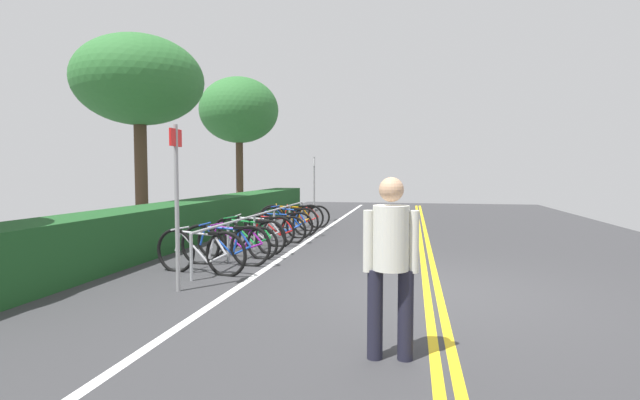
{
  "coord_description": "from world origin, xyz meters",
  "views": [
    {
      "loc": [
        -6.72,
        0.3,
        1.68
      ],
      "look_at": [
        3.83,
        2.37,
        1.02
      ],
      "focal_mm": 26.41,
      "sensor_mm": 36.0,
      "label": 1
    }
  ],
  "objects_px": {
    "bicycle_0": "(200,252)",
    "bicycle_2": "(237,241)",
    "bicycle_5": "(275,229)",
    "bicycle_7": "(289,221)",
    "bicycle_9": "(301,217)",
    "bicycle_8": "(292,218)",
    "bicycle_6": "(281,225)",
    "tree_far_right": "(239,111)",
    "bicycle_1": "(225,245)",
    "sign_post_far": "(314,183)",
    "sign_post_near": "(177,192)",
    "pedestrian": "(391,256)",
    "bicycle_4": "(256,231)",
    "bike_rack": "(265,219)",
    "bicycle_3": "(248,235)",
    "tree_mid": "(139,82)"
  },
  "relations": [
    {
      "from": "bicycle_5",
      "to": "bicycle_9",
      "type": "distance_m",
      "value": 2.84
    },
    {
      "from": "bicycle_0",
      "to": "bicycle_5",
      "type": "height_order",
      "value": "bicycle_0"
    },
    {
      "from": "bicycle_7",
      "to": "pedestrian",
      "type": "distance_m",
      "value": 8.44
    },
    {
      "from": "bicycle_4",
      "to": "bicycle_9",
      "type": "xyz_separation_m",
      "value": [
        3.56,
        -0.18,
        -0.01
      ]
    },
    {
      "from": "bicycle_6",
      "to": "bicycle_9",
      "type": "height_order",
      "value": "bicycle_9"
    },
    {
      "from": "bicycle_6",
      "to": "tree_far_right",
      "type": "distance_m",
      "value": 8.31
    },
    {
      "from": "bicycle_8",
      "to": "bicycle_9",
      "type": "bearing_deg",
      "value": -6.52
    },
    {
      "from": "bicycle_0",
      "to": "sign_post_near",
      "type": "xyz_separation_m",
      "value": [
        -1.1,
        -0.19,
        1.03
      ]
    },
    {
      "from": "bicycle_5",
      "to": "tree_far_right",
      "type": "bearing_deg",
      "value": 26.54
    },
    {
      "from": "bike_rack",
      "to": "bicycle_3",
      "type": "relative_size",
      "value": 4.18
    },
    {
      "from": "bicycle_0",
      "to": "tree_far_right",
      "type": "distance_m",
      "value": 11.84
    },
    {
      "from": "bicycle_7",
      "to": "sign_post_far",
      "type": "height_order",
      "value": "sign_post_far"
    },
    {
      "from": "bicycle_1",
      "to": "bicycle_4",
      "type": "distance_m",
      "value": 2.12
    },
    {
      "from": "sign_post_far",
      "to": "tree_mid",
      "type": "height_order",
      "value": "tree_mid"
    },
    {
      "from": "bicycle_7",
      "to": "bicycle_9",
      "type": "xyz_separation_m",
      "value": [
        1.5,
        0.01,
        -0.03
      ]
    },
    {
      "from": "bike_rack",
      "to": "tree_mid",
      "type": "height_order",
      "value": "tree_mid"
    },
    {
      "from": "bicycle_1",
      "to": "bicycle_9",
      "type": "height_order",
      "value": "bicycle_1"
    },
    {
      "from": "bicycle_0",
      "to": "bicycle_2",
      "type": "distance_m",
      "value": 1.48
    },
    {
      "from": "bicycle_9",
      "to": "sign_post_far",
      "type": "relative_size",
      "value": 0.77
    },
    {
      "from": "bicycle_3",
      "to": "bicycle_7",
      "type": "relative_size",
      "value": 1.03
    },
    {
      "from": "bicycle_0",
      "to": "bicycle_6",
      "type": "bearing_deg",
      "value": -2.3
    },
    {
      "from": "bicycle_1",
      "to": "bicycle_3",
      "type": "relative_size",
      "value": 0.96
    },
    {
      "from": "bicycle_5",
      "to": "sign_post_far",
      "type": "xyz_separation_m",
      "value": [
        4.5,
        -0.02,
        0.98
      ]
    },
    {
      "from": "bicycle_0",
      "to": "bicycle_1",
      "type": "xyz_separation_m",
      "value": [
        0.74,
        -0.13,
        0.0
      ]
    },
    {
      "from": "bicycle_2",
      "to": "bicycle_8",
      "type": "relative_size",
      "value": 0.98
    },
    {
      "from": "bicycle_1",
      "to": "bicycle_6",
      "type": "xyz_separation_m",
      "value": [
        3.46,
        -0.04,
        -0.03
      ]
    },
    {
      "from": "bicycle_0",
      "to": "bicycle_5",
      "type": "bearing_deg",
      "value": -3.17
    },
    {
      "from": "bicycle_0",
      "to": "sign_post_far",
      "type": "height_order",
      "value": "sign_post_far"
    },
    {
      "from": "bicycle_4",
      "to": "bicycle_5",
      "type": "bearing_deg",
      "value": -15.91
    },
    {
      "from": "bicycle_6",
      "to": "bicycle_8",
      "type": "xyz_separation_m",
      "value": [
        1.42,
        0.08,
        0.04
      ]
    },
    {
      "from": "bicycle_7",
      "to": "sign_post_far",
      "type": "distance_m",
      "value": 3.3
    },
    {
      "from": "bicycle_1",
      "to": "bicycle_5",
      "type": "bearing_deg",
      "value": -1.4
    },
    {
      "from": "bicycle_4",
      "to": "tree_far_right",
      "type": "xyz_separation_m",
      "value": [
        7.87,
        3.37,
        3.72
      ]
    },
    {
      "from": "pedestrian",
      "to": "sign_post_far",
      "type": "relative_size",
      "value": 0.76
    },
    {
      "from": "bicycle_2",
      "to": "sign_post_far",
      "type": "distance_m",
      "value": 6.67
    },
    {
      "from": "bicycle_1",
      "to": "sign_post_far",
      "type": "xyz_separation_m",
      "value": [
        7.34,
        -0.09,
        0.94
      ]
    },
    {
      "from": "sign_post_near",
      "to": "sign_post_far",
      "type": "height_order",
      "value": "sign_post_near"
    },
    {
      "from": "bicycle_1",
      "to": "sign_post_near",
      "type": "height_order",
      "value": "sign_post_near"
    },
    {
      "from": "tree_mid",
      "to": "tree_far_right",
      "type": "xyz_separation_m",
      "value": [
        6.81,
        -0.1,
        0.11
      ]
    },
    {
      "from": "bicycle_8",
      "to": "sign_post_far",
      "type": "height_order",
      "value": "sign_post_far"
    },
    {
      "from": "bicycle_5",
      "to": "bicycle_6",
      "type": "distance_m",
      "value": 0.63
    },
    {
      "from": "bicycle_0",
      "to": "bicycle_3",
      "type": "relative_size",
      "value": 0.96
    },
    {
      "from": "bike_rack",
      "to": "bicycle_8",
      "type": "bearing_deg",
      "value": -0.07
    },
    {
      "from": "bicycle_2",
      "to": "sign_post_near",
      "type": "bearing_deg",
      "value": -177.18
    },
    {
      "from": "bicycle_1",
      "to": "pedestrian",
      "type": "distance_m",
      "value": 4.84
    },
    {
      "from": "bicycle_8",
      "to": "sign_post_far",
      "type": "bearing_deg",
      "value": -3.12
    },
    {
      "from": "bicycle_2",
      "to": "pedestrian",
      "type": "distance_m",
      "value": 5.47
    },
    {
      "from": "bike_rack",
      "to": "bicycle_5",
      "type": "xyz_separation_m",
      "value": [
        0.37,
        -0.12,
        -0.25
      ]
    },
    {
      "from": "bicycle_4",
      "to": "tree_mid",
      "type": "xyz_separation_m",
      "value": [
        1.07,
        3.47,
        3.61
      ]
    },
    {
      "from": "bicycle_4",
      "to": "bicycle_6",
      "type": "bearing_deg",
      "value": -7.44
    }
  ]
}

